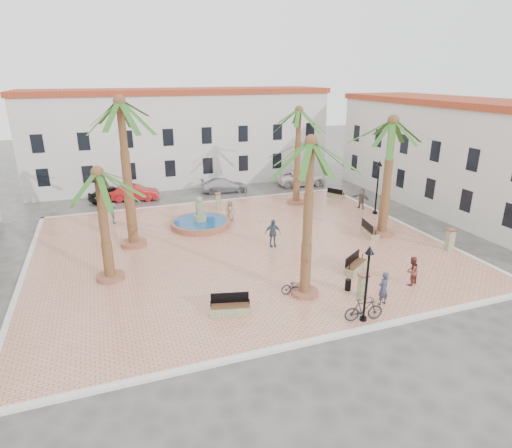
% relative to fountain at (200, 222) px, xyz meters
% --- Properties ---
extents(ground, '(120.00, 120.00, 0.00)m').
position_rel_fountain_xyz_m(ground, '(1.65, -4.82, -0.46)').
color(ground, '#56544F').
rests_on(ground, ground).
extents(plaza, '(26.00, 22.00, 0.15)m').
position_rel_fountain_xyz_m(plaza, '(1.65, -4.82, -0.39)').
color(plaza, tan).
rests_on(plaza, ground).
extents(kerb_n, '(26.30, 0.30, 0.16)m').
position_rel_fountain_xyz_m(kerb_n, '(1.65, 6.18, -0.38)').
color(kerb_n, silver).
rests_on(kerb_n, ground).
extents(kerb_s, '(26.30, 0.30, 0.16)m').
position_rel_fountain_xyz_m(kerb_s, '(1.65, -15.82, -0.38)').
color(kerb_s, silver).
rests_on(kerb_s, ground).
extents(kerb_e, '(0.30, 22.30, 0.16)m').
position_rel_fountain_xyz_m(kerb_e, '(14.65, -4.82, -0.38)').
color(kerb_e, silver).
rests_on(kerb_e, ground).
extents(kerb_w, '(0.30, 22.30, 0.16)m').
position_rel_fountain_xyz_m(kerb_w, '(-11.35, -4.82, -0.38)').
color(kerb_w, silver).
rests_on(kerb_w, ground).
extents(building_north, '(30.40, 7.40, 9.50)m').
position_rel_fountain_xyz_m(building_north, '(1.65, 15.18, 4.30)').
color(building_north, silver).
rests_on(building_north, ground).
extents(building_east, '(7.40, 26.40, 9.00)m').
position_rel_fountain_xyz_m(building_east, '(21.65, -2.82, 4.06)').
color(building_east, silver).
rests_on(building_east, ground).
extents(fountain, '(4.43, 4.43, 2.29)m').
position_rel_fountain_xyz_m(fountain, '(0.00, 0.00, 0.00)').
color(fountain, '#A76447').
rests_on(fountain, plaza).
extents(palm_nw, '(5.56, 5.56, 9.63)m').
position_rel_fountain_xyz_m(palm_nw, '(-5.01, -2.10, 7.96)').
color(palm_nw, '#A76447').
rests_on(palm_nw, plaza).
extents(palm_sw, '(4.94, 4.94, 6.36)m').
position_rel_fountain_xyz_m(palm_sw, '(-6.67, -6.77, 4.94)').
color(palm_sw, '#A76447').
rests_on(palm_sw, plaza).
extents(palm_s, '(4.64, 4.64, 8.18)m').
position_rel_fountain_xyz_m(palm_s, '(2.71, -12.05, 6.73)').
color(palm_s, '#A76447').
rests_on(palm_s, plaza).
extents(palm_e, '(5.67, 5.67, 8.28)m').
position_rel_fountain_xyz_m(palm_e, '(11.72, -6.02, 6.65)').
color(palm_e, '#A76447').
rests_on(palm_e, plaza).
extents(palm_ne, '(5.12, 5.12, 8.32)m').
position_rel_fountain_xyz_m(palm_ne, '(9.26, 3.02, 6.78)').
color(palm_ne, '#A76447').
rests_on(palm_ne, plaza).
extents(bench_s, '(2.00, 1.03, 1.01)m').
position_rel_fountain_xyz_m(bench_s, '(-1.48, -12.59, -0.03)').
color(bench_s, gray).
rests_on(bench_s, plaza).
extents(bench_se, '(1.92, 1.55, 1.01)m').
position_rel_fountain_xyz_m(bench_se, '(6.67, -10.56, -0.03)').
color(bench_se, gray).
rests_on(bench_se, plaza).
extents(bench_e, '(0.98, 2.06, 1.05)m').
position_rel_fountain_xyz_m(bench_e, '(10.68, -6.06, -0.02)').
color(bench_e, gray).
rests_on(bench_e, plaza).
extents(bench_ne, '(1.27, 1.65, 0.86)m').
position_rel_fountain_xyz_m(bench_ne, '(13.46, 3.46, -0.07)').
color(bench_ne, gray).
rests_on(bench_ne, plaza).
extents(lamppost_s, '(0.40, 0.40, 3.71)m').
position_rel_fountain_xyz_m(lamppost_s, '(4.15, -15.22, 2.20)').
color(lamppost_s, black).
rests_on(lamppost_s, plaza).
extents(lamppost_e, '(0.47, 0.47, 4.35)m').
position_rel_fountain_xyz_m(lamppost_e, '(14.05, -1.84, 2.63)').
color(lamppost_e, black).
rests_on(lamppost_e, plaza).
extents(bollard_se, '(0.48, 0.48, 1.31)m').
position_rel_fountain_xyz_m(bollard_se, '(5.27, -13.38, 0.37)').
color(bollard_se, gray).
rests_on(bollard_se, plaza).
extents(bollard_n, '(0.51, 0.51, 1.35)m').
position_rel_fountain_xyz_m(bollard_n, '(2.40, 3.76, 0.39)').
color(bollard_n, gray).
rests_on(bollard_n, plaza).
extents(bollard_e, '(0.55, 0.55, 1.43)m').
position_rel_fountain_xyz_m(bollard_e, '(14.05, -9.95, 0.43)').
color(bollard_e, gray).
rests_on(bollard_e, plaza).
extents(litter_bin, '(0.32, 0.32, 0.62)m').
position_rel_fountain_xyz_m(litter_bin, '(5.03, -12.44, -0.00)').
color(litter_bin, black).
rests_on(litter_bin, plaza).
extents(cyclist_a, '(0.71, 0.54, 1.74)m').
position_rel_fountain_xyz_m(cyclist_a, '(5.84, -14.29, 0.56)').
color(cyclist_a, '#2F3448').
rests_on(cyclist_a, plaza).
extents(bicycle_a, '(1.66, 0.59, 0.87)m').
position_rel_fountain_xyz_m(bicycle_a, '(2.32, -11.78, 0.12)').
color(bicycle_a, black).
rests_on(bicycle_a, plaza).
extents(cyclist_b, '(0.94, 0.82, 1.62)m').
position_rel_fountain_xyz_m(cyclist_b, '(8.54, -13.04, 0.50)').
color(cyclist_b, brown).
rests_on(cyclist_b, plaza).
extents(bicycle_b, '(1.91, 0.82, 1.11)m').
position_rel_fountain_xyz_m(bicycle_b, '(4.14, -15.22, 0.25)').
color(bicycle_b, black).
rests_on(bicycle_b, plaza).
extents(pedestrian_fountain_a, '(0.79, 0.52, 1.61)m').
position_rel_fountain_xyz_m(pedestrian_fountain_a, '(2.47, 0.53, 0.49)').
color(pedestrian_fountain_a, '#80664E').
rests_on(pedestrian_fountain_a, plaza).
extents(pedestrian_fountain_b, '(1.13, 0.56, 1.86)m').
position_rel_fountain_xyz_m(pedestrian_fountain_b, '(3.57, -5.48, 0.62)').
color(pedestrian_fountain_b, '#3B4D60').
rests_on(pedestrian_fountain_b, plaza).
extents(pedestrian_north, '(0.60, 1.04, 1.61)m').
position_rel_fountain_xyz_m(pedestrian_north, '(-6.01, 2.85, 0.49)').
color(pedestrian_north, '#4F5054').
rests_on(pedestrian_north, plaza).
extents(pedestrian_east, '(1.09, 1.66, 1.72)m').
position_rel_fountain_xyz_m(pedestrian_east, '(13.79, -0.18, 0.55)').
color(pedestrian_east, '#6C5D51').
rests_on(pedestrian_east, plaza).
extents(car_black, '(4.40, 3.14, 1.39)m').
position_rel_fountain_xyz_m(car_black, '(-5.87, 9.88, 0.24)').
color(car_black, black).
rests_on(car_black, ground).
extents(car_red, '(4.53, 2.33, 1.42)m').
position_rel_fountain_xyz_m(car_red, '(-3.94, 9.34, 0.25)').
color(car_red, '#B0171A').
rests_on(car_red, ground).
extents(car_silver, '(4.72, 2.39, 1.31)m').
position_rel_fountain_xyz_m(car_silver, '(4.52, 9.40, 0.20)').
color(car_silver, '#BBBAC4').
rests_on(car_silver, ground).
extents(car_white, '(5.35, 2.85, 1.43)m').
position_rel_fountain_xyz_m(car_white, '(12.79, 9.25, 0.25)').
color(car_white, white).
rests_on(car_white, ground).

